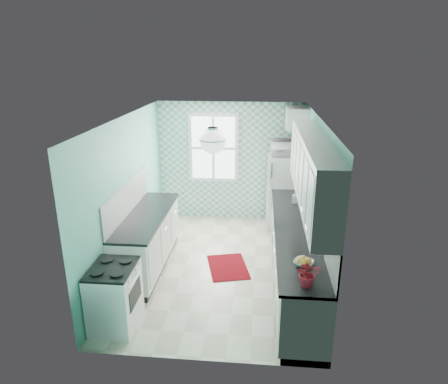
# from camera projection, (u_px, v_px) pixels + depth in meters

# --- Properties ---
(floor) EXTENTS (3.00, 4.40, 0.02)m
(floor) POSITION_uv_depth(u_px,v_px,m) (220.00, 267.00, 6.75)
(floor) COLOR beige
(floor) RESTS_ON ground
(ceiling) EXTENTS (3.00, 4.40, 0.02)m
(ceiling) POSITION_uv_depth(u_px,v_px,m) (219.00, 117.00, 5.93)
(ceiling) COLOR white
(ceiling) RESTS_ON wall_back
(wall_back) EXTENTS (3.00, 0.02, 2.50)m
(wall_back) POSITION_uv_depth(u_px,v_px,m) (230.00, 162.00, 8.42)
(wall_back) COLOR #5DBDA8
(wall_back) RESTS_ON floor
(wall_front) EXTENTS (3.00, 0.02, 2.50)m
(wall_front) POSITION_uv_depth(u_px,v_px,m) (198.00, 267.00, 4.26)
(wall_front) COLOR #5DBDA8
(wall_front) RESTS_ON floor
(wall_left) EXTENTS (0.02, 4.40, 2.50)m
(wall_left) POSITION_uv_depth(u_px,v_px,m) (127.00, 194.00, 6.47)
(wall_left) COLOR #5DBDA8
(wall_left) RESTS_ON floor
(wall_right) EXTENTS (0.02, 4.40, 2.50)m
(wall_right) POSITION_uv_depth(u_px,v_px,m) (316.00, 200.00, 6.21)
(wall_right) COLOR #5DBDA8
(wall_right) RESTS_ON floor
(accent_wall) EXTENTS (3.00, 0.01, 2.50)m
(accent_wall) POSITION_uv_depth(u_px,v_px,m) (230.00, 162.00, 8.40)
(accent_wall) COLOR #62B29C
(accent_wall) RESTS_ON wall_back
(window) EXTENTS (1.04, 0.05, 1.44)m
(window) POSITION_uv_depth(u_px,v_px,m) (213.00, 148.00, 8.31)
(window) COLOR white
(window) RESTS_ON wall_back
(backsplash_right) EXTENTS (0.02, 3.60, 0.51)m
(backsplash_right) POSITION_uv_depth(u_px,v_px,m) (317.00, 213.00, 5.85)
(backsplash_right) COLOR white
(backsplash_right) RESTS_ON wall_right
(backsplash_left) EXTENTS (0.02, 2.15, 0.51)m
(backsplash_left) POSITION_uv_depth(u_px,v_px,m) (127.00, 199.00, 6.42)
(backsplash_left) COLOR white
(backsplash_left) RESTS_ON wall_left
(upper_cabinets_right) EXTENTS (0.33, 3.20, 0.90)m
(upper_cabinets_right) POSITION_uv_depth(u_px,v_px,m) (312.00, 170.00, 5.45)
(upper_cabinets_right) COLOR silver
(upper_cabinets_right) RESTS_ON wall_right
(upper_cabinet_fridge) EXTENTS (0.40, 0.74, 0.40)m
(upper_cabinet_fridge) POSITION_uv_depth(u_px,v_px,m) (297.00, 118.00, 7.62)
(upper_cabinet_fridge) COLOR silver
(upper_cabinet_fridge) RESTS_ON wall_right
(ceiling_light) EXTENTS (0.34, 0.34, 0.35)m
(ceiling_light) POSITION_uv_depth(u_px,v_px,m) (213.00, 141.00, 5.24)
(ceiling_light) COLOR silver
(ceiling_light) RESTS_ON ceiling
(base_cabinets_right) EXTENTS (0.60, 3.60, 0.90)m
(base_cabinets_right) POSITION_uv_depth(u_px,v_px,m) (295.00, 257.00, 6.12)
(base_cabinets_right) COLOR white
(base_cabinets_right) RESTS_ON floor
(countertop_right) EXTENTS (0.63, 3.60, 0.04)m
(countertop_right) POSITION_uv_depth(u_px,v_px,m) (295.00, 229.00, 5.97)
(countertop_right) COLOR black
(countertop_right) RESTS_ON base_cabinets_right
(base_cabinets_left) EXTENTS (0.60, 2.15, 0.90)m
(base_cabinets_left) POSITION_uv_depth(u_px,v_px,m) (148.00, 241.00, 6.64)
(base_cabinets_left) COLOR white
(base_cabinets_left) RESTS_ON floor
(countertop_left) EXTENTS (0.63, 2.15, 0.04)m
(countertop_left) POSITION_uv_depth(u_px,v_px,m) (147.00, 215.00, 6.48)
(countertop_left) COLOR black
(countertop_left) RESTS_ON base_cabinets_left
(fridge) EXTENTS (0.66, 0.66, 1.51)m
(fridge) POSITION_uv_depth(u_px,v_px,m) (283.00, 192.00, 8.11)
(fridge) COLOR white
(fridge) RESTS_ON floor
(stove) EXTENTS (0.56, 0.69, 0.83)m
(stove) POSITION_uv_depth(u_px,v_px,m) (115.00, 296.00, 5.17)
(stove) COLOR white
(stove) RESTS_ON floor
(sink) EXTENTS (0.51, 0.42, 0.53)m
(sink) POSITION_uv_depth(u_px,v_px,m) (292.00, 206.00, 6.85)
(sink) COLOR silver
(sink) RESTS_ON countertop_right
(rug) EXTENTS (0.81, 1.01, 0.01)m
(rug) POSITION_uv_depth(u_px,v_px,m) (228.00, 267.00, 6.72)
(rug) COLOR maroon
(rug) RESTS_ON floor
(dish_towel) EXTENTS (0.06, 0.27, 0.40)m
(dish_towel) POSITION_uv_depth(u_px,v_px,m) (273.00, 231.00, 6.94)
(dish_towel) COLOR #64ADA7
(dish_towel) RESTS_ON base_cabinets_right
(fruit_bowl) EXTENTS (0.31, 0.31, 0.06)m
(fruit_bowl) POSITION_uv_depth(u_px,v_px,m) (304.00, 263.00, 4.91)
(fruit_bowl) COLOR white
(fruit_bowl) RESTS_ON countertop_right
(potted_plant) EXTENTS (0.28, 0.24, 0.31)m
(potted_plant) POSITION_uv_depth(u_px,v_px,m) (308.00, 274.00, 4.42)
(potted_plant) COLOR #B11503
(potted_plant) RESTS_ON countertop_right
(soap_bottle) EXTENTS (0.10, 0.10, 0.21)m
(soap_bottle) POSITION_uv_depth(u_px,v_px,m) (295.00, 197.00, 6.93)
(soap_bottle) COLOR #9CACB2
(soap_bottle) RESTS_ON countertop_right
(microwave) EXTENTS (0.57, 0.40, 0.31)m
(microwave) POSITION_uv_depth(u_px,v_px,m) (285.00, 148.00, 7.81)
(microwave) COLOR white
(microwave) RESTS_ON fridge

